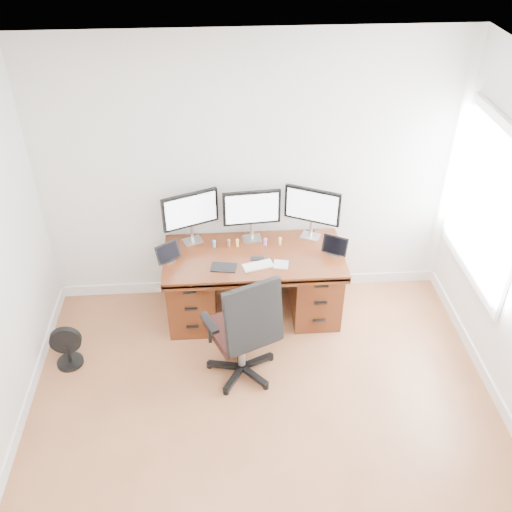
{
  "coord_description": "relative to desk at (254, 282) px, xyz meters",
  "views": [
    {
      "loc": [
        -0.29,
        -2.56,
        3.88
      ],
      "look_at": [
        0.0,
        1.5,
        0.95
      ],
      "focal_mm": 40.0,
      "sensor_mm": 36.0,
      "label": 1
    }
  ],
  "objects": [
    {
      "name": "tablet_left",
      "position": [
        -0.79,
        -0.08,
        0.43
      ],
      "size": [
        0.23,
        0.19,
        0.19
      ],
      "rotation": [
        0.0,
        0.0,
        0.62
      ],
      "color": "silver",
      "rests_on": "desk"
    },
    {
      "name": "keyboard",
      "position": [
        0.03,
        -0.22,
        0.36
      ],
      "size": [
        0.3,
        0.19,
        0.01
      ],
      "primitive_type": "cube",
      "rotation": [
        0.0,
        0.0,
        0.26
      ],
      "color": "silver",
      "rests_on": "desk"
    },
    {
      "name": "figurine_yellow",
      "position": [
        0.26,
        0.12,
        0.39
      ],
      "size": [
        0.03,
        0.03,
        0.08
      ],
      "color": "#CDBE66",
      "rests_on": "desk"
    },
    {
      "name": "figurine_brown",
      "position": [
        -0.23,
        0.12,
        0.39
      ],
      "size": [
        0.03,
        0.03,
        0.08
      ],
      "color": "brown",
      "rests_on": "desk"
    },
    {
      "name": "office_chair",
      "position": [
        -0.14,
        -0.84,
        -0.03
      ],
      "size": [
        0.79,
        0.79,
        1.13
      ],
      "rotation": [
        0.0,
        0.0,
        0.41
      ],
      "color": "black",
      "rests_on": "ground"
    },
    {
      "name": "drawing_tablet",
      "position": [
        -0.29,
        -0.22,
        0.35
      ],
      "size": [
        0.25,
        0.19,
        0.01
      ],
      "primitive_type": "cube",
      "rotation": [
        0.0,
        0.0,
        -0.18
      ],
      "color": "black",
      "rests_on": "desk"
    },
    {
      "name": "ground",
      "position": [
        0.0,
        -1.83,
        -0.4
      ],
      "size": [
        4.5,
        4.5,
        0.0
      ],
      "primitive_type": "plane",
      "color": "#935B38",
      "rests_on": "ground"
    },
    {
      "name": "desk",
      "position": [
        0.0,
        0.0,
        0.0
      ],
      "size": [
        1.7,
        0.8,
        0.75
      ],
      "color": "#4E220F",
      "rests_on": "ground"
    },
    {
      "name": "floor_fan",
      "position": [
        -1.74,
        -0.58,
        -0.2
      ],
      "size": [
        0.28,
        0.24,
        0.41
      ],
      "rotation": [
        0.0,
        0.0,
        0.09
      ],
      "color": "black",
      "rests_on": "ground"
    },
    {
      "name": "back_wall",
      "position": [
        0.0,
        0.42,
        0.95
      ],
      "size": [
        4.0,
        0.1,
        2.7
      ],
      "primitive_type": "cube",
      "color": "white",
      "rests_on": "ground"
    },
    {
      "name": "monitor_left",
      "position": [
        -0.58,
        0.24,
        0.68
      ],
      "size": [
        0.52,
        0.24,
        0.53
      ],
      "rotation": [
        0.0,
        0.0,
        0.39
      ],
      "color": "silver",
      "rests_on": "desk"
    },
    {
      "name": "figurine_purple",
      "position": [
        0.12,
        0.12,
        0.39
      ],
      "size": [
        0.03,
        0.03,
        0.08
      ],
      "color": "#B36AD9",
      "rests_on": "desk"
    },
    {
      "name": "trackpad",
      "position": [
        0.24,
        -0.21,
        0.35
      ],
      "size": [
        0.16,
        0.16,
        0.01
      ],
      "primitive_type": "cube",
      "rotation": [
        0.0,
        0.0,
        -0.18
      ],
      "color": "silver",
      "rests_on": "desk"
    },
    {
      "name": "monitor_right",
      "position": [
        0.58,
        0.24,
        0.68
      ],
      "size": [
        0.51,
        0.28,
        0.53
      ],
      "rotation": [
        0.0,
        0.0,
        -0.46
      ],
      "color": "silver",
      "rests_on": "desk"
    },
    {
      "name": "tablet_right",
      "position": [
        0.76,
        -0.08,
        0.43
      ],
      "size": [
        0.24,
        0.17,
        0.19
      ],
      "rotation": [
        0.0,
        0.0,
        -0.5
      ],
      "color": "silver",
      "rests_on": "desk"
    },
    {
      "name": "figurine_orange",
      "position": [
        -0.15,
        0.12,
        0.39
      ],
      "size": [
        0.03,
        0.03,
        0.08
      ],
      "color": "#F9B74A",
      "rests_on": "desk"
    },
    {
      "name": "figurine_blue",
      "position": [
        -0.37,
        0.12,
        0.39
      ],
      "size": [
        0.03,
        0.03,
        0.08
      ],
      "color": "#4F86D8",
      "rests_on": "desk"
    },
    {
      "name": "monitor_center",
      "position": [
        0.0,
        0.24,
        0.68
      ],
      "size": [
        0.55,
        0.15,
        0.53
      ],
      "rotation": [
        0.0,
        0.0,
        0.08
      ],
      "color": "silver",
      "rests_on": "desk"
    },
    {
      "name": "phone",
      "position": [
        0.03,
        -0.1,
        0.35
      ],
      "size": [
        0.13,
        0.08,
        0.01
      ],
      "primitive_type": "cube",
      "rotation": [
        0.0,
        0.0,
        -0.13
      ],
      "color": "black",
      "rests_on": "desk"
    }
  ]
}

